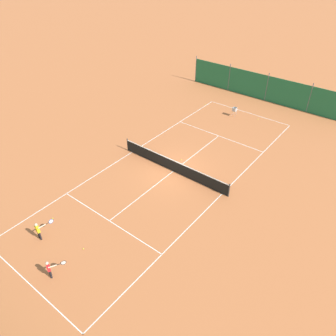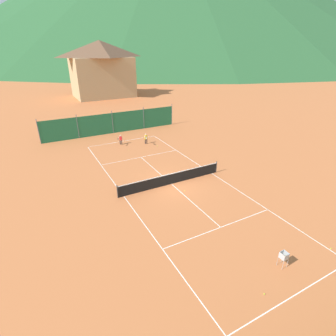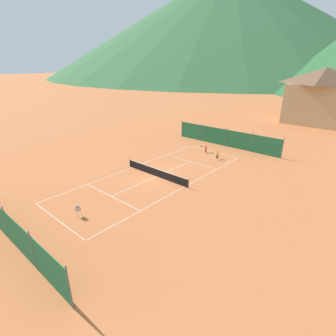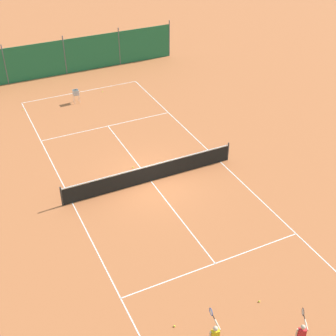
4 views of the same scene
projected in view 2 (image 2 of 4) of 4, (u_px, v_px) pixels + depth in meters
The scene contains 13 objects.
ground_plane at pixel (171, 184), 21.48m from camera, with size 600.00×600.00×0.00m, color #BC6638.
court_line_markings at pixel (171, 184), 21.48m from camera, with size 8.25×23.85×0.01m.
tennis_net at pixel (171, 179), 21.26m from camera, with size 9.18×0.08×1.06m.
windscreen_fence_far at pixel (113, 123), 33.27m from camera, with size 17.28×0.08×2.90m.
player_near_service at pixel (120, 139), 29.64m from camera, with size 0.74×0.83×1.13m.
player_near_baseline at pixel (146, 138), 29.83m from camera, with size 0.50×0.98×1.20m.
tennis_ball_far_corner at pixel (128, 150), 28.28m from camera, with size 0.07×0.07×0.07m, color #CCE033.
tennis_ball_mid_court at pixel (264, 294), 11.97m from camera, with size 0.07×0.07×0.07m, color #CCE033.
tennis_ball_service_box at pixel (157, 146), 29.38m from camera, with size 0.07×0.07×0.07m, color #CCE033.
tennis_ball_by_net_left at pixel (185, 191), 20.42m from camera, with size 0.07×0.07×0.07m, color #CCE033.
tennis_ball_by_net_right at pixel (331, 248), 14.64m from camera, with size 0.07×0.07×0.07m, color #CCE033.
ball_hopper at pixel (284, 257), 13.23m from camera, with size 0.36×0.36×0.89m.
alpine_chalet at pixel (102, 68), 55.37m from camera, with size 13.00×10.00×11.20m.
Camera 2 is at (-9.16, -16.49, 10.36)m, focal length 28.00 mm.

